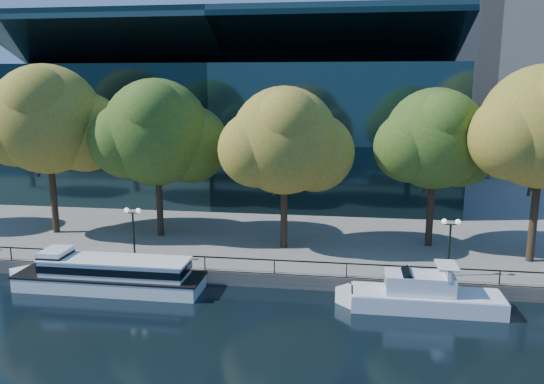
% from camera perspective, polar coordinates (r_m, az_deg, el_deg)
% --- Properties ---
extents(ground, '(160.00, 160.00, 0.00)m').
position_cam_1_polar(ground, '(35.94, -8.57, -11.50)').
color(ground, black).
rests_on(ground, ground).
extents(promenade, '(90.00, 67.08, 1.00)m').
position_cam_1_polar(promenade, '(69.99, -0.04, 0.48)').
color(promenade, slate).
rests_on(promenade, ground).
extents(railing, '(88.20, 0.08, 0.99)m').
position_cam_1_polar(railing, '(38.17, -7.25, -6.95)').
color(railing, black).
rests_on(railing, promenade).
extents(convention_building, '(50.00, 24.57, 21.43)m').
position_cam_1_polar(convention_building, '(65.10, -4.13, 6.73)').
color(convention_building, black).
rests_on(convention_building, ground).
extents(tour_boat, '(14.30, 3.19, 2.71)m').
position_cam_1_polar(tour_boat, '(38.81, -17.54, -8.33)').
color(tour_boat, white).
rests_on(tour_boat, ground).
extents(cruiser_near, '(10.41, 2.68, 3.02)m').
position_cam_1_polar(cruiser_near, '(35.32, 15.59, -10.60)').
color(cruiser_near, white).
rests_on(cruiser_near, ground).
extents(tree_1, '(11.68, 9.58, 14.68)m').
position_cam_1_polar(tree_1, '(49.44, -22.86, 6.98)').
color(tree_1, black).
rests_on(tree_1, promenade).
extents(tree_2, '(11.21, 9.19, 13.48)m').
position_cam_1_polar(tree_2, '(45.74, -12.12, 6.06)').
color(tree_2, black).
rests_on(tree_2, promenade).
extents(tree_3, '(10.54, 8.64, 12.87)m').
position_cam_1_polar(tree_3, '(41.40, 1.56, 5.29)').
color(tree_3, black).
rests_on(tree_3, promenade).
extents(tree_4, '(9.96, 8.17, 12.74)m').
position_cam_1_polar(tree_4, '(43.76, 17.31, 5.26)').
color(tree_4, black).
rests_on(tree_4, promenade).
extents(lamp_1, '(1.26, 0.36, 4.03)m').
position_cam_1_polar(lamp_1, '(40.58, -14.73, -3.11)').
color(lamp_1, black).
rests_on(lamp_1, promenade).
extents(lamp_2, '(1.26, 0.36, 4.03)m').
position_cam_1_polar(lamp_2, '(38.11, 18.62, -4.30)').
color(lamp_2, black).
rests_on(lamp_2, promenade).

